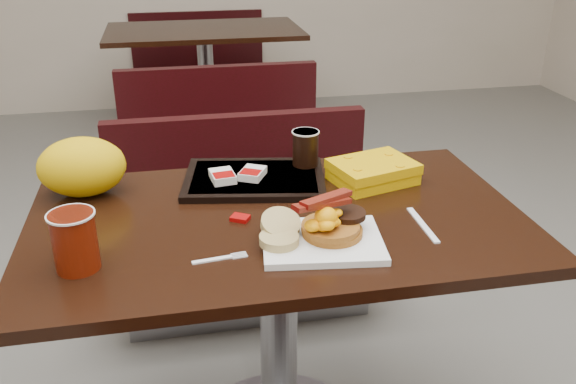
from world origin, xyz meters
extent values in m
cube|color=white|center=(0.07, -0.15, 0.76)|extent=(0.29, 0.24, 0.02)
cylinder|color=#966219|center=(0.10, -0.14, 0.78)|extent=(0.17, 0.17, 0.03)
cylinder|color=black|center=(0.14, -0.12, 0.80)|extent=(0.09, 0.09, 0.01)
ellipsoid|color=#FFA005|center=(0.08, -0.16, 0.82)|extent=(0.10, 0.09, 0.05)
cylinder|color=tan|center=(-0.03, -0.16, 0.78)|extent=(0.11, 0.11, 0.02)
cylinder|color=tan|center=(-0.01, -0.11, 0.79)|extent=(0.11, 0.11, 0.05)
cylinder|color=maroon|center=(-0.45, -0.15, 0.81)|extent=(0.12, 0.12, 0.13)
cube|color=white|center=(0.33, -0.11, 0.75)|extent=(0.02, 0.18, 0.00)
cube|color=#8C0504|center=(-0.09, 0.00, 0.76)|extent=(0.05, 0.05, 0.01)
cube|color=black|center=(-0.03, 0.22, 0.76)|extent=(0.42, 0.33, 0.02)
cube|color=silver|center=(-0.11, 0.21, 0.78)|extent=(0.07, 0.09, 0.02)
cube|color=silver|center=(-0.03, 0.21, 0.78)|extent=(0.09, 0.10, 0.02)
cylinder|color=black|center=(0.13, 0.27, 0.82)|extent=(0.09, 0.09, 0.10)
cube|color=#D69E03|center=(0.29, 0.16, 0.78)|extent=(0.25, 0.21, 0.06)
ellipsoid|color=#E2C007|center=(-0.47, 0.22, 0.83)|extent=(0.27, 0.24, 0.15)
camera|label=1|loc=(-0.23, -1.31, 1.43)|focal=38.18mm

